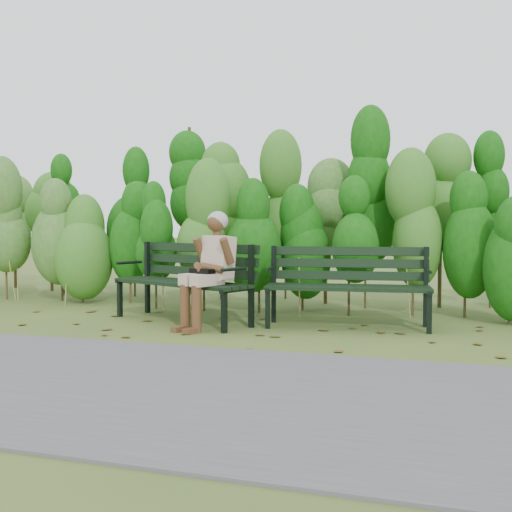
% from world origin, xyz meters
% --- Properties ---
extents(ground, '(80.00, 80.00, 0.00)m').
position_xyz_m(ground, '(0.00, 0.00, 0.00)').
color(ground, '#3E5225').
extents(footpath, '(60.00, 2.50, 0.01)m').
position_xyz_m(footpath, '(0.00, -2.20, 0.01)').
color(footpath, '#474749').
rests_on(footpath, ground).
extents(hedge_band, '(11.04, 1.67, 2.42)m').
position_xyz_m(hedge_band, '(0.00, 1.86, 1.26)').
color(hedge_band, '#47381E').
rests_on(hedge_band, ground).
extents(leaf_litter, '(5.72, 2.20, 0.01)m').
position_xyz_m(leaf_litter, '(0.18, -0.06, 0.00)').
color(leaf_litter, brown).
rests_on(leaf_litter, ground).
extents(bench_left, '(1.84, 1.19, 0.88)m').
position_xyz_m(bench_left, '(-0.83, 0.41, 0.52)').
color(bench_left, black).
rests_on(bench_left, ground).
extents(bench_right, '(1.76, 0.75, 0.85)m').
position_xyz_m(bench_right, '(0.95, 0.58, 0.50)').
color(bench_right, black).
rests_on(bench_right, ground).
extents(seated_woman, '(0.56, 0.75, 1.23)m').
position_xyz_m(seated_woman, '(-0.41, 0.05, 0.70)').
color(seated_woman, beige).
rests_on(seated_woman, ground).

